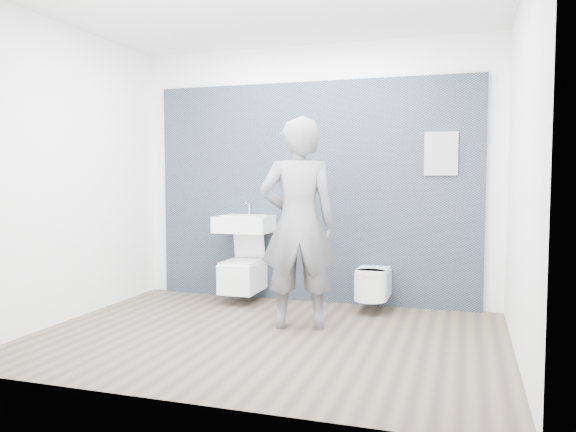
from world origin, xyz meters
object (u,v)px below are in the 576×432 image
(toilet_rounded, at_px, (372,284))
(visitor, at_px, (298,224))
(toilet_square, at_px, (243,274))
(washbasin, at_px, (244,223))

(toilet_rounded, xyz_separation_m, visitor, (-0.54, -0.81, 0.67))
(toilet_square, xyz_separation_m, toilet_rounded, (1.42, -0.01, -0.02))
(washbasin, bearing_deg, toilet_square, -90.00)
(washbasin, bearing_deg, toilet_rounded, -2.23)
(toilet_square, bearing_deg, toilet_rounded, -0.44)
(visitor, bearing_deg, washbasin, -62.29)
(washbasin, relative_size, visitor, 0.31)
(washbasin, relative_size, toilet_rounded, 1.07)
(washbasin, xyz_separation_m, toilet_square, (0.00, -0.04, -0.56))
(washbasin, xyz_separation_m, toilet_rounded, (1.42, -0.06, -0.58))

